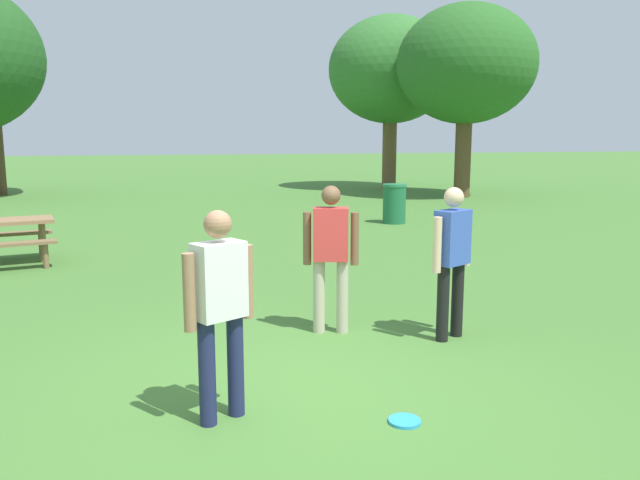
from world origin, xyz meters
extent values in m
plane|color=#447530|center=(0.00, 0.00, 0.00)|extent=(120.00, 120.00, 0.00)
cylinder|color=black|center=(1.99, 1.15, 0.41)|extent=(0.13, 0.13, 0.82)
cylinder|color=black|center=(1.77, 1.02, 0.41)|extent=(0.13, 0.13, 0.82)
cube|color=#3856B7|center=(1.88, 1.08, 1.11)|extent=(0.44, 0.38, 0.58)
sphere|color=beige|center=(1.88, 1.08, 1.53)|extent=(0.21, 0.21, 0.21)
cylinder|color=beige|center=(2.10, 1.21, 1.06)|extent=(0.09, 0.09, 0.58)
cylinder|color=beige|center=(1.65, 0.95, 1.06)|extent=(0.09, 0.09, 0.58)
cylinder|color=#1E234C|center=(-0.77, -0.45, 0.41)|extent=(0.13, 0.13, 0.82)
cylinder|color=#1E234C|center=(-0.54, -0.32, 0.41)|extent=(0.13, 0.13, 0.82)
cube|color=white|center=(-0.65, -0.38, 1.11)|extent=(0.44, 0.38, 0.58)
sphere|color=#9E7051|center=(-0.65, -0.38, 1.53)|extent=(0.21, 0.21, 0.21)
cylinder|color=#9E7051|center=(-0.88, -0.51, 1.06)|extent=(0.09, 0.09, 0.58)
cylinder|color=#9E7051|center=(-0.43, -0.25, 1.06)|extent=(0.09, 0.09, 0.58)
cylinder|color=#B7AD93|center=(0.80, 1.53, 0.41)|extent=(0.13, 0.13, 0.82)
cylinder|color=#B7AD93|center=(0.55, 1.60, 0.41)|extent=(0.13, 0.13, 0.82)
cube|color=#D83838|center=(0.67, 1.56, 1.11)|extent=(0.42, 0.31, 0.58)
sphere|color=brown|center=(0.67, 1.56, 1.53)|extent=(0.21, 0.21, 0.21)
cylinder|color=brown|center=(0.92, 1.50, 1.06)|extent=(0.09, 0.09, 0.58)
cylinder|color=brown|center=(0.42, 1.63, 1.06)|extent=(0.09, 0.09, 0.58)
cylinder|color=#2D9EDB|center=(0.71, -0.75, 0.01)|extent=(0.25, 0.25, 0.03)
cylinder|color=olive|center=(-3.25, 6.42, 0.35)|extent=(0.11, 0.11, 0.71)
cylinder|color=olive|center=(-3.11, 5.85, 0.21)|extent=(0.09, 0.09, 0.41)
cylinder|color=olive|center=(-3.40, 6.98, 0.21)|extent=(0.09, 0.09, 0.41)
cylinder|color=#1E663D|center=(4.19, 9.63, 0.45)|extent=(0.56, 0.56, 0.90)
cylinder|color=#287A4B|center=(4.19, 9.63, 0.93)|extent=(0.59, 0.59, 0.06)
cylinder|color=brown|center=(7.14, 18.86, 1.63)|extent=(0.55, 0.55, 3.26)
ellipsoid|color=#33702D|center=(7.14, 18.86, 4.57)|extent=(4.79, 4.79, 4.07)
cylinder|color=brown|center=(8.55, 15.21, 1.59)|extent=(0.55, 0.55, 3.17)
ellipsoid|color=#286023|center=(8.55, 15.21, 4.45)|extent=(4.64, 4.64, 3.94)
camera|label=1|loc=(-0.91, -5.08, 2.21)|focal=35.67mm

